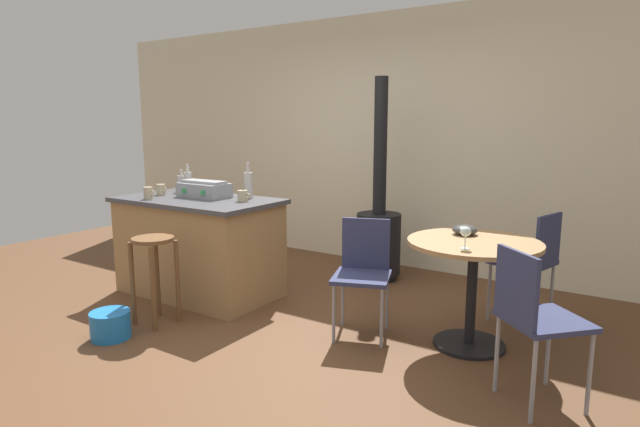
{
  "coord_description": "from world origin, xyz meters",
  "views": [
    {
      "loc": [
        2.57,
        -2.83,
        1.55
      ],
      "look_at": [
        0.26,
        0.68,
        0.82
      ],
      "focal_mm": 29.3,
      "sensor_mm": 36.0,
      "label": 1
    }
  ],
  "objects_px": {
    "bottle_0": "(182,183)",
    "cup_1": "(243,196)",
    "cup_2": "(161,190)",
    "bottle_1": "(248,185)",
    "kitchen_island": "(199,246)",
    "wood_stove": "(379,231)",
    "plastic_bucket": "(110,325)",
    "folding_chair_left": "(531,258)",
    "wooden_stool": "(154,262)",
    "dining_table": "(473,267)",
    "wine_glass": "(466,232)",
    "folding_chair_near": "(363,268)",
    "folding_chair_far": "(534,314)",
    "toolbox": "(204,189)",
    "bottle_2": "(188,182)",
    "serving_bowl": "(465,230)",
    "cup_0": "(149,193)"
  },
  "relations": [
    {
      "from": "bottle_0",
      "to": "plastic_bucket",
      "type": "bearing_deg",
      "value": -63.55
    },
    {
      "from": "bottle_1",
      "to": "wood_stove",
      "type": "bearing_deg",
      "value": 54.36
    },
    {
      "from": "bottle_2",
      "to": "wooden_stool",
      "type": "bearing_deg",
      "value": -57.38
    },
    {
      "from": "cup_2",
      "to": "serving_bowl",
      "type": "relative_size",
      "value": 0.66
    },
    {
      "from": "kitchen_island",
      "to": "wood_stove",
      "type": "height_order",
      "value": "wood_stove"
    },
    {
      "from": "wooden_stool",
      "to": "cup_0",
      "type": "height_order",
      "value": "cup_0"
    },
    {
      "from": "plastic_bucket",
      "to": "cup_2",
      "type": "bearing_deg",
      "value": 121.56
    },
    {
      "from": "bottle_0",
      "to": "wine_glass",
      "type": "bearing_deg",
      "value": -5.41
    },
    {
      "from": "toolbox",
      "to": "plastic_bucket",
      "type": "bearing_deg",
      "value": -80.22
    },
    {
      "from": "kitchen_island",
      "to": "folding_chair_left",
      "type": "distance_m",
      "value": 2.83
    },
    {
      "from": "wine_glass",
      "to": "plastic_bucket",
      "type": "distance_m",
      "value": 2.59
    },
    {
      "from": "folding_chair_left",
      "to": "wine_glass",
      "type": "relative_size",
      "value": 6.15
    },
    {
      "from": "toolbox",
      "to": "plastic_bucket",
      "type": "height_order",
      "value": "toolbox"
    },
    {
      "from": "wooden_stool",
      "to": "folding_chair_left",
      "type": "bearing_deg",
      "value": 33.05
    },
    {
      "from": "folding_chair_near",
      "to": "wine_glass",
      "type": "height_order",
      "value": "wine_glass"
    },
    {
      "from": "bottle_0",
      "to": "bottle_1",
      "type": "bearing_deg",
      "value": 1.32
    },
    {
      "from": "bottle_0",
      "to": "cup_1",
      "type": "distance_m",
      "value": 0.93
    },
    {
      "from": "cup_2",
      "to": "bottle_1",
      "type": "bearing_deg",
      "value": 18.37
    },
    {
      "from": "folding_chair_far",
      "to": "kitchen_island",
      "type": "bearing_deg",
      "value": 172.84
    },
    {
      "from": "folding_chair_left",
      "to": "toolbox",
      "type": "xyz_separation_m",
      "value": [
        -2.68,
        -0.79,
        0.43
      ]
    },
    {
      "from": "folding_chair_near",
      "to": "plastic_bucket",
      "type": "relative_size",
      "value": 2.98
    },
    {
      "from": "cup_1",
      "to": "wine_glass",
      "type": "bearing_deg",
      "value": -3.75
    },
    {
      "from": "bottle_1",
      "to": "plastic_bucket",
      "type": "bearing_deg",
      "value": -97.87
    },
    {
      "from": "folding_chair_left",
      "to": "dining_table",
      "type": "bearing_deg",
      "value": -110.68
    },
    {
      "from": "wooden_stool",
      "to": "cup_1",
      "type": "height_order",
      "value": "cup_1"
    },
    {
      "from": "kitchen_island",
      "to": "wood_stove",
      "type": "relative_size",
      "value": 0.74
    },
    {
      "from": "toolbox",
      "to": "kitchen_island",
      "type": "bearing_deg",
      "value": -92.93
    },
    {
      "from": "bottle_1",
      "to": "cup_1",
      "type": "relative_size",
      "value": 2.53
    },
    {
      "from": "wood_stove",
      "to": "wine_glass",
      "type": "relative_size",
      "value": 13.84
    },
    {
      "from": "cup_2",
      "to": "wood_stove",
      "type": "bearing_deg",
      "value": 40.01
    },
    {
      "from": "cup_2",
      "to": "plastic_bucket",
      "type": "relative_size",
      "value": 0.42
    },
    {
      "from": "wooden_stool",
      "to": "bottle_1",
      "type": "distance_m",
      "value": 1.1
    },
    {
      "from": "bottle_1",
      "to": "kitchen_island",
      "type": "bearing_deg",
      "value": -147.47
    },
    {
      "from": "folding_chair_left",
      "to": "wood_stove",
      "type": "distance_m",
      "value": 1.59
    },
    {
      "from": "bottle_2",
      "to": "folding_chair_near",
      "type": "bearing_deg",
      "value": -5.27
    },
    {
      "from": "folding_chair_left",
      "to": "wooden_stool",
      "type": "bearing_deg",
      "value": -146.95
    },
    {
      "from": "wine_glass",
      "to": "toolbox",
      "type": "bearing_deg",
      "value": 176.93
    },
    {
      "from": "kitchen_island",
      "to": "dining_table",
      "type": "relative_size",
      "value": 1.64
    },
    {
      "from": "kitchen_island",
      "to": "wine_glass",
      "type": "relative_size",
      "value": 10.31
    },
    {
      "from": "folding_chair_far",
      "to": "cup_0",
      "type": "bearing_deg",
      "value": 178.16
    },
    {
      "from": "dining_table",
      "to": "folding_chair_near",
      "type": "distance_m",
      "value": 0.78
    },
    {
      "from": "wood_stove",
      "to": "bottle_2",
      "type": "distance_m",
      "value": 1.92
    },
    {
      "from": "folding_chair_far",
      "to": "bottle_1",
      "type": "bearing_deg",
      "value": 166.37
    },
    {
      "from": "wood_stove",
      "to": "cup_0",
      "type": "distance_m",
      "value": 2.21
    },
    {
      "from": "kitchen_island",
      "to": "plastic_bucket",
      "type": "height_order",
      "value": "kitchen_island"
    },
    {
      "from": "dining_table",
      "to": "wine_glass",
      "type": "relative_size",
      "value": 6.29
    },
    {
      "from": "bottle_0",
      "to": "plastic_bucket",
      "type": "distance_m",
      "value": 1.71
    },
    {
      "from": "bottle_0",
      "to": "wood_stove",
      "type": "bearing_deg",
      "value": 34.05
    },
    {
      "from": "kitchen_island",
      "to": "cup_1",
      "type": "distance_m",
      "value": 0.68
    },
    {
      "from": "kitchen_island",
      "to": "cup_1",
      "type": "relative_size",
      "value": 11.75
    }
  ]
}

